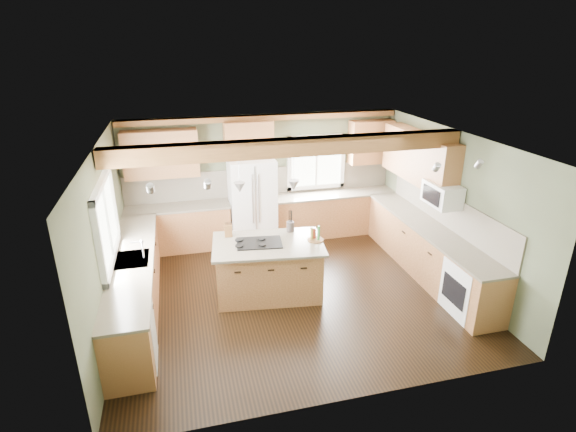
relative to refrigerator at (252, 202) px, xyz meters
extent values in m
plane|color=black|center=(0.30, -2.12, -0.90)|extent=(5.60, 5.60, 0.00)
plane|color=silver|center=(0.30, -2.12, 1.70)|extent=(5.60, 5.60, 0.00)
plane|color=#484E37|center=(0.30, 0.38, 0.40)|extent=(5.60, 0.00, 5.60)
plane|color=#484E37|center=(-2.50, -2.12, 0.40)|extent=(0.00, 5.00, 5.00)
plane|color=#484E37|center=(3.10, -2.12, 0.40)|extent=(0.00, 5.00, 5.00)
cube|color=brown|center=(0.30, -2.02, 1.57)|extent=(5.55, 0.26, 0.26)
cube|color=brown|center=(0.30, 0.28, 1.64)|extent=(5.55, 0.20, 0.10)
cube|color=brown|center=(0.30, 0.36, 0.31)|extent=(5.58, 0.03, 0.58)
cube|color=brown|center=(3.08, -2.07, 0.31)|extent=(0.03, 3.70, 0.58)
cube|color=brown|center=(-1.49, 0.08, -0.46)|extent=(2.02, 0.60, 0.88)
cube|color=brown|center=(-1.49, 0.08, 0.00)|extent=(2.06, 0.64, 0.04)
cube|color=brown|center=(1.79, 0.08, -0.46)|extent=(2.62, 0.60, 0.88)
cube|color=brown|center=(1.79, 0.08, 0.00)|extent=(2.66, 0.64, 0.04)
cube|color=brown|center=(-2.20, -2.07, -0.46)|extent=(0.60, 3.70, 0.88)
cube|color=brown|center=(-2.20, -2.07, 0.00)|extent=(0.64, 3.74, 0.04)
cube|color=brown|center=(2.80, -2.07, -0.46)|extent=(0.60, 3.70, 0.88)
cube|color=brown|center=(2.80, -2.07, 0.00)|extent=(0.64, 3.74, 0.04)
cube|color=brown|center=(-1.69, 0.21, 1.05)|extent=(1.40, 0.35, 0.90)
cube|color=brown|center=(0.00, 0.21, 1.25)|extent=(0.96, 0.35, 0.70)
cube|color=brown|center=(2.92, -1.22, 1.05)|extent=(0.35, 2.20, 0.90)
cube|color=brown|center=(2.60, 0.21, 1.05)|extent=(0.90, 0.35, 0.90)
cube|color=white|center=(-2.48, -2.07, 0.65)|extent=(0.04, 1.60, 1.05)
cube|color=white|center=(1.45, 0.36, 0.65)|extent=(1.10, 0.04, 1.00)
cube|color=#262628|center=(-2.20, -2.07, 0.01)|extent=(0.50, 0.65, 0.03)
cylinder|color=#B2B2B7|center=(-2.02, -2.07, 0.15)|extent=(0.02, 0.02, 0.28)
cube|color=white|center=(-2.19, -3.37, -0.47)|extent=(0.60, 0.60, 0.84)
cube|color=white|center=(2.79, -3.37, -0.47)|extent=(0.60, 0.72, 0.84)
cube|color=white|center=(2.88, -2.17, 0.65)|extent=(0.40, 0.70, 0.38)
cone|color=#B2B2B7|center=(-0.51, -1.97, 0.98)|extent=(0.18, 0.18, 0.16)
cone|color=#B2B2B7|center=(0.31, -2.07, 0.98)|extent=(0.18, 0.18, 0.16)
cube|color=white|center=(0.00, 0.00, 0.00)|extent=(0.90, 0.74, 1.80)
cube|color=brown|center=(-0.10, -2.02, -0.46)|extent=(1.77, 1.21, 0.88)
cube|color=brown|center=(-0.10, -2.02, 0.00)|extent=(1.90, 1.33, 0.04)
cube|color=black|center=(-0.24, -2.00, 0.03)|extent=(0.77, 0.56, 0.02)
cube|color=brown|center=(-0.68, -1.61, 0.13)|extent=(0.13, 0.10, 0.21)
cylinder|color=#3B352F|center=(0.37, -1.65, 0.11)|extent=(0.16, 0.16, 0.17)
camera|label=1|loc=(-1.39, -8.47, 3.11)|focal=28.00mm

